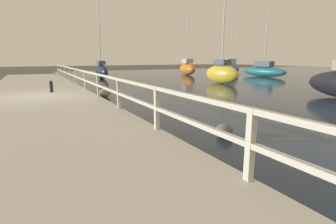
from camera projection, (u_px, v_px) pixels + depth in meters
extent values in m
plane|color=#4C473D|center=(41.00, 104.00, 11.60)|extent=(120.00, 120.00, 0.00)
cube|color=beige|center=(40.00, 100.00, 11.57)|extent=(4.68, 36.00, 0.35)
cube|color=beige|center=(250.00, 145.00, 3.49)|extent=(0.10, 0.10, 1.01)
cube|color=beige|center=(157.00, 108.00, 6.05)|extent=(0.10, 0.10, 1.01)
cube|color=beige|center=(119.00, 93.00, 8.61)|extent=(0.10, 0.10, 1.01)
cube|color=beige|center=(98.00, 85.00, 11.17)|extent=(0.10, 0.10, 1.01)
cube|color=beige|center=(85.00, 80.00, 13.72)|extent=(0.10, 0.10, 1.01)
cube|color=beige|center=(76.00, 77.00, 16.28)|extent=(0.10, 0.10, 1.01)
cube|color=beige|center=(70.00, 74.00, 18.84)|extent=(0.10, 0.10, 1.01)
cube|color=beige|center=(65.00, 72.00, 21.40)|extent=(0.10, 0.10, 1.01)
cube|color=beige|center=(61.00, 71.00, 23.95)|extent=(0.10, 0.10, 1.01)
cube|color=beige|center=(58.00, 70.00, 26.51)|extent=(0.10, 0.10, 1.01)
cube|color=beige|center=(90.00, 73.00, 12.35)|extent=(0.09, 32.50, 0.08)
cube|color=beige|center=(91.00, 82.00, 12.45)|extent=(0.09, 32.50, 0.08)
ellipsoid|color=gray|center=(104.00, 93.00, 13.50)|extent=(0.58, 0.52, 0.44)
ellipsoid|color=slate|center=(103.00, 85.00, 17.87)|extent=(0.50, 0.45, 0.38)
ellipsoid|color=gray|center=(104.00, 87.00, 16.78)|extent=(0.40, 0.36, 0.30)
ellipsoid|color=#666056|center=(224.00, 130.00, 6.71)|extent=(0.46, 0.41, 0.34)
cylinder|color=black|center=(51.00, 87.00, 12.80)|extent=(0.16, 0.16, 0.47)
sphere|color=black|center=(51.00, 82.00, 12.74)|extent=(0.15, 0.15, 0.15)
ellipsoid|color=#2D4C9E|center=(230.00, 69.00, 33.14)|extent=(2.43, 3.85, 1.23)
cube|color=beige|center=(231.00, 61.00, 32.95)|extent=(1.30, 1.19, 0.68)
cylinder|color=silver|center=(231.00, 48.00, 32.63)|extent=(0.09, 0.09, 3.89)
ellipsoid|color=gold|center=(222.00, 74.00, 20.76)|extent=(1.49, 3.50, 1.46)
cube|color=#4C566B|center=(222.00, 62.00, 20.57)|extent=(0.92, 1.19, 0.42)
cylinder|color=silver|center=(224.00, 31.00, 20.10)|extent=(0.09, 0.09, 5.05)
ellipsoid|color=#192347|center=(101.00, 72.00, 25.64)|extent=(0.98, 3.90, 1.35)
cube|color=#4C566B|center=(101.00, 63.00, 25.46)|extent=(0.66, 1.21, 0.37)
cylinder|color=silver|center=(99.00, 34.00, 24.93)|extent=(0.09, 0.09, 5.69)
ellipsoid|color=orange|center=(187.00, 69.00, 31.53)|extent=(1.91, 4.00, 1.38)
cube|color=beige|center=(187.00, 61.00, 31.34)|extent=(1.14, 1.63, 0.53)
cylinder|color=silver|center=(188.00, 39.00, 30.83)|extent=(0.09, 0.09, 5.59)
ellipsoid|color=#1E707A|center=(263.00, 72.00, 28.44)|extent=(1.73, 5.57, 1.07)
cube|color=#4C566B|center=(264.00, 64.00, 28.27)|extent=(1.03, 2.03, 0.58)
cylinder|color=silver|center=(266.00, 40.00, 27.77)|extent=(0.09, 0.09, 5.53)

